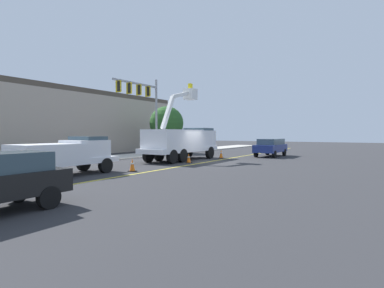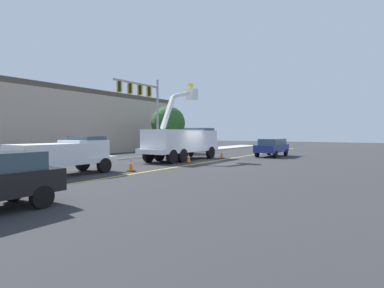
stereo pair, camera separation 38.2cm
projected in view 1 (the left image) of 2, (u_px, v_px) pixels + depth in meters
name	position (u px, v px, depth m)	size (l,w,h in m)	color
ground	(209.00, 162.00, 23.84)	(120.00, 120.00, 0.00)	#2D2D30
sidewalk_far_side	(127.00, 156.00, 28.53)	(60.00, 3.60, 0.12)	#B2ADA3
lane_centre_stripe	(209.00, 162.00, 23.84)	(50.00, 0.16, 0.01)	yellow
utility_bucket_truck	(182.00, 141.00, 25.33)	(8.21, 2.62, 6.44)	white
service_pickup_truck	(65.00, 154.00, 16.06)	(5.61, 2.21, 2.06)	white
passing_minivan	(271.00, 146.00, 29.37)	(4.81, 1.97, 1.69)	navy
traffic_cone_leading	(17.00, 179.00, 12.26)	(0.40, 0.40, 0.81)	black
traffic_cone_mid_front	(132.00, 165.00, 17.83)	(0.40, 0.40, 0.76)	black
traffic_cone_mid_rear	(189.00, 158.00, 22.93)	(0.40, 0.40, 0.72)	black
traffic_cone_trailing	(221.00, 154.00, 27.13)	(0.40, 0.40, 0.79)	black
traffic_signal_mast	(143.00, 99.00, 28.82)	(5.87, 0.58, 7.56)	gray
commercial_building_backdrop	(74.00, 123.00, 33.87)	(25.18, 7.40, 6.80)	#A89989
street_tree_right	(167.00, 123.00, 34.78)	(3.86, 3.86, 5.29)	brown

